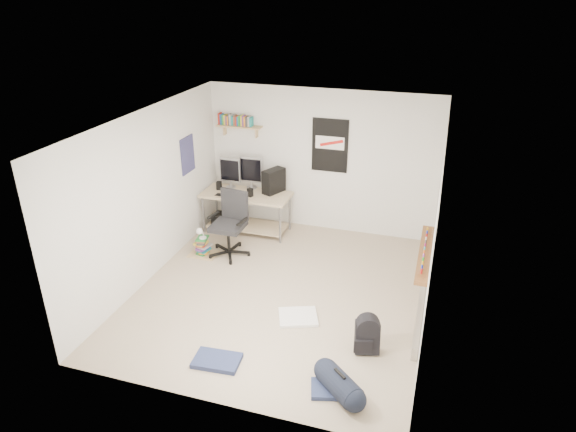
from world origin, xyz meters
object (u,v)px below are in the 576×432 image
(office_chair, at_px, (228,227))
(book_stack, at_px, (203,246))
(backpack, at_px, (367,337))
(desk, at_px, (247,212))
(duffel_bag, at_px, (339,384))

(office_chair, distance_m, book_stack, 0.54)
(backpack, bearing_deg, desk, 119.73)
(backpack, xyz_separation_m, duffel_bag, (-0.17, -0.80, -0.06))
(backpack, height_order, duffel_bag, duffel_bag)
(desk, height_order, office_chair, office_chair)
(backpack, xyz_separation_m, book_stack, (-2.94, 1.60, -0.05))
(desk, height_order, backpack, desk)
(office_chair, height_order, book_stack, office_chair)
(desk, distance_m, duffel_bag, 4.21)
(duffel_bag, height_order, book_stack, duffel_bag)
(desk, xyz_separation_m, office_chair, (0.04, -0.91, 0.12))
(backpack, bearing_deg, duffel_bag, -116.32)
(backpack, distance_m, book_stack, 3.35)
(desk, distance_m, backpack, 3.69)
(book_stack, bearing_deg, desk, 70.66)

